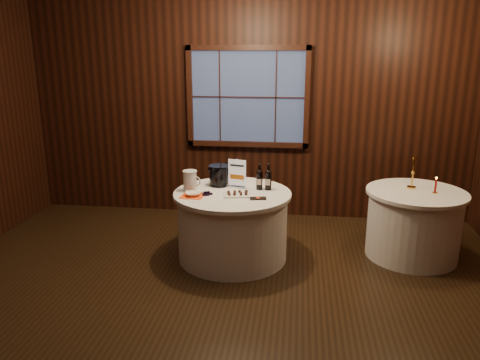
# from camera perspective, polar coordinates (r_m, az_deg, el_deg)

# --- Properties ---
(ground) EXTENTS (6.00, 6.00, 0.00)m
(ground) POSITION_cam_1_polar(r_m,az_deg,el_deg) (4.48, -2.77, -14.77)
(ground) COLOR black
(ground) RESTS_ON ground
(back_wall) EXTENTS (6.00, 0.10, 3.00)m
(back_wall) POSITION_cam_1_polar(r_m,az_deg,el_deg) (6.36, 0.96, 9.14)
(back_wall) COLOR black
(back_wall) RESTS_ON ground
(main_table) EXTENTS (1.28, 1.28, 0.77)m
(main_table) POSITION_cam_1_polar(r_m,az_deg,el_deg) (5.20, -0.92, -5.52)
(main_table) COLOR white
(main_table) RESTS_ON ground
(side_table) EXTENTS (1.08, 1.08, 0.77)m
(side_table) POSITION_cam_1_polar(r_m,az_deg,el_deg) (5.59, 20.38, -5.01)
(side_table) COLOR white
(side_table) RESTS_ON ground
(sign_stand) EXTENTS (0.20, 0.14, 0.33)m
(sign_stand) POSITION_cam_1_polar(r_m,az_deg,el_deg) (5.21, -0.31, 0.27)
(sign_stand) COLOR silver
(sign_stand) RESTS_ON main_table
(port_bottle_left) EXTENTS (0.07, 0.07, 0.29)m
(port_bottle_left) POSITION_cam_1_polar(r_m,az_deg,el_deg) (5.15, 2.38, 0.21)
(port_bottle_left) COLOR black
(port_bottle_left) RESTS_ON main_table
(port_bottle_right) EXTENTS (0.07, 0.08, 0.30)m
(port_bottle_right) POSITION_cam_1_polar(r_m,az_deg,el_deg) (5.14, 3.47, 0.18)
(port_bottle_right) COLOR black
(port_bottle_right) RESTS_ON main_table
(ice_bucket) EXTENTS (0.23, 0.23, 0.24)m
(ice_bucket) POSITION_cam_1_polar(r_m,az_deg,el_deg) (5.29, -2.57, 0.61)
(ice_bucket) COLOR black
(ice_bucket) RESTS_ON main_table
(chocolate_plate) EXTENTS (0.33, 0.25, 0.04)m
(chocolate_plate) POSITION_cam_1_polar(r_m,az_deg,el_deg) (4.96, -0.31, -1.72)
(chocolate_plate) COLOR white
(chocolate_plate) RESTS_ON main_table
(chocolate_box) EXTENTS (0.18, 0.11, 0.01)m
(chocolate_box) POSITION_cam_1_polar(r_m,az_deg,el_deg) (4.85, 2.21, -2.25)
(chocolate_box) COLOR black
(chocolate_box) RESTS_ON main_table
(grape_bunch) EXTENTS (0.18, 0.10, 0.04)m
(grape_bunch) POSITION_cam_1_polar(r_m,az_deg,el_deg) (4.97, -4.04, -1.68)
(grape_bunch) COLOR black
(grape_bunch) RESTS_ON main_table
(glass_pitcher) EXTENTS (0.21, 0.16, 0.23)m
(glass_pitcher) POSITION_cam_1_polar(r_m,az_deg,el_deg) (5.13, -6.09, -0.07)
(glass_pitcher) COLOR silver
(glass_pitcher) RESTS_ON main_table
(orange_napkin) EXTENTS (0.26, 0.26, 0.00)m
(orange_napkin) POSITION_cam_1_polar(r_m,az_deg,el_deg) (4.97, -5.78, -1.93)
(orange_napkin) COLOR #FF4A15
(orange_napkin) RESTS_ON main_table
(cracker_bowl) EXTENTS (0.20, 0.20, 0.04)m
(cracker_bowl) POSITION_cam_1_polar(r_m,az_deg,el_deg) (4.96, -5.78, -1.70)
(cracker_bowl) COLOR white
(cracker_bowl) RESTS_ON orange_napkin
(brass_candlestick) EXTENTS (0.10, 0.10, 0.36)m
(brass_candlestick) POSITION_cam_1_polar(r_m,az_deg,el_deg) (5.53, 20.28, 0.35)
(brass_candlestick) COLOR gold
(brass_candlestick) RESTS_ON side_table
(red_candle) EXTENTS (0.05, 0.05, 0.18)m
(red_candle) POSITION_cam_1_polar(r_m,az_deg,el_deg) (5.43, 22.73, -0.78)
(red_candle) COLOR gold
(red_candle) RESTS_ON side_table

